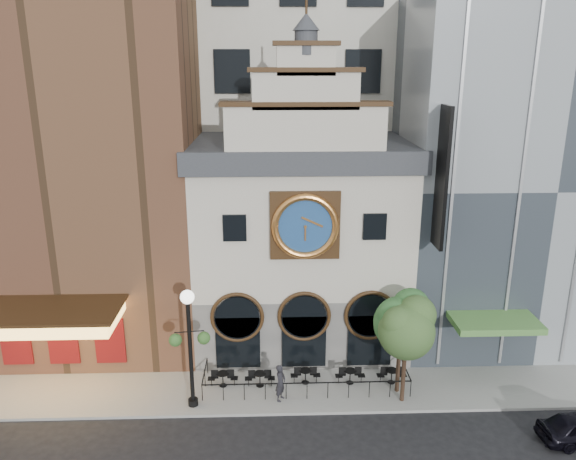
% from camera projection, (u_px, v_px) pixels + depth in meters
% --- Properties ---
extents(ground, '(120.00, 120.00, 0.00)m').
position_uv_depth(ground, '(309.00, 415.00, 27.46)').
color(ground, black).
rests_on(ground, ground).
extents(sidewalk, '(44.00, 5.00, 0.15)m').
position_uv_depth(sidewalk, '(305.00, 386.00, 29.83)').
color(sidewalk, gray).
rests_on(sidewalk, ground).
extents(clock_building, '(12.60, 8.78, 18.65)m').
position_uv_depth(clock_building, '(301.00, 237.00, 33.00)').
color(clock_building, '#605E5B').
rests_on(clock_building, ground).
extents(theater_building, '(14.00, 15.60, 25.00)m').
position_uv_depth(theater_building, '(78.00, 132.00, 32.89)').
color(theater_building, brown).
rests_on(theater_building, ground).
extents(retail_building, '(14.00, 14.40, 20.00)m').
position_uv_depth(retail_building, '(510.00, 171.00, 34.49)').
color(retail_building, gray).
rests_on(retail_building, ground).
extents(office_tower, '(20.00, 16.00, 40.00)m').
position_uv_depth(office_tower, '(292.00, 12.00, 40.77)').
color(office_tower, beige).
rests_on(office_tower, ground).
extents(cafe_railing, '(10.60, 2.60, 0.90)m').
position_uv_depth(cafe_railing, '(305.00, 377.00, 29.68)').
color(cafe_railing, black).
rests_on(cafe_railing, sidewalk).
extents(bistro_0, '(1.58, 0.68, 0.90)m').
position_uv_depth(bistro_0, '(223.00, 378.00, 29.54)').
color(bistro_0, black).
rests_on(bistro_0, sidewalk).
extents(bistro_1, '(1.58, 0.68, 0.90)m').
position_uv_depth(bistro_1, '(260.00, 378.00, 29.54)').
color(bistro_1, black).
rests_on(bistro_1, sidewalk).
extents(bistro_2, '(1.58, 0.68, 0.90)m').
position_uv_depth(bistro_2, '(305.00, 375.00, 29.82)').
color(bistro_2, black).
rests_on(bistro_2, sidewalk).
extents(bistro_3, '(1.58, 0.68, 0.90)m').
position_uv_depth(bistro_3, '(350.00, 375.00, 29.80)').
color(bistro_3, black).
rests_on(bistro_3, sidewalk).
extents(bistro_4, '(1.58, 0.68, 0.90)m').
position_uv_depth(bistro_4, '(392.00, 375.00, 29.84)').
color(bistro_4, black).
rests_on(bistro_4, sidewalk).
extents(pedestrian, '(0.73, 0.84, 1.94)m').
position_uv_depth(pedestrian, '(281.00, 383.00, 28.20)').
color(pedestrian, black).
rests_on(pedestrian, sidewalk).
extents(lamppost, '(1.97, 0.79, 6.19)m').
position_uv_depth(lamppost, '(189.00, 336.00, 26.92)').
color(lamppost, black).
rests_on(lamppost, sidewalk).
extents(tree_left, '(2.89, 2.78, 5.57)m').
position_uv_depth(tree_left, '(402.00, 319.00, 28.10)').
color(tree_left, '#382619').
rests_on(tree_left, sidewalk).
extents(tree_right, '(2.88, 2.78, 5.55)m').
position_uv_depth(tree_right, '(407.00, 327.00, 27.29)').
color(tree_right, '#382619').
rests_on(tree_right, sidewalk).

